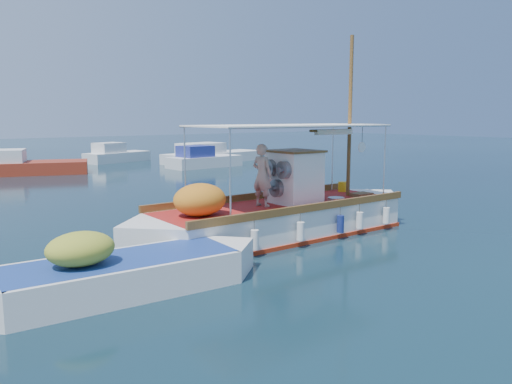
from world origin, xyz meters
TOP-DOWN VIEW (x-y plane):
  - ground at (0.00, 0.00)m, footprint 160.00×160.00m
  - fishing_caique at (-0.09, -0.21)m, footprint 10.70×3.21m
  - dinghy at (-6.06, -1.95)m, footprint 6.56×2.23m
  - bg_boat_n at (-2.44, 22.82)m, footprint 8.85×5.58m
  - bg_boat_ne at (9.49, 19.20)m, footprint 5.56×2.54m
  - bg_boat_e at (12.19, 22.19)m, footprint 9.04×3.78m
  - bg_boat_far_n at (6.26, 27.20)m, footprint 5.70×3.35m

SIDE VIEW (x-z plane):
  - ground at x=0.00m, z-range 0.00..0.00m
  - dinghy at x=-6.06m, z-range -0.47..1.14m
  - bg_boat_e at x=12.19m, z-range -0.41..1.39m
  - bg_boat_far_n at x=6.26m, z-range -0.41..1.39m
  - bg_boat_n at x=-2.44m, z-range -0.41..1.39m
  - bg_boat_ne at x=9.49m, z-range -0.41..1.39m
  - fishing_caique at x=-0.09m, z-range -2.69..3.84m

